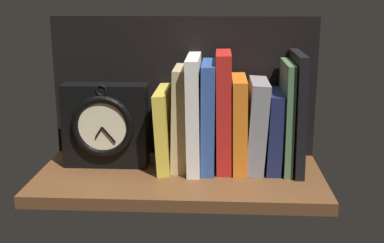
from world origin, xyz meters
The scene contains 13 objects.
ground_plane centered at (0.00, 0.00, -1.25)cm, with size 61.02×28.91×2.50cm, color brown.
back_panel centered at (0.00, 13.85, 16.22)cm, with size 61.02×1.20×32.43cm, color black.
book_yellow_seinlanguage centered at (-3.68, 4.77, 8.66)cm, with size 2.56×15.87×17.32cm, color gold.
book_tan_shortstories centered at (-0.45, 4.77, 11.08)cm, with size 3.30×12.61×22.15cm, color tan.
book_white_catcher centered at (2.87, 4.77, 12.26)cm, with size 2.74×16.97×24.52cm, color silver.
book_blue_modern centered at (5.97, 4.77, 11.63)cm, with size 2.86×15.25×23.26cm, color #2D4C8E.
book_red_requiem centered at (9.28, 4.77, 12.70)cm, with size 3.16×13.51×25.41cm, color red.
book_orange_pandolfini centered at (12.67, 4.77, 10.04)cm, with size 3.02×14.22×20.07cm, color orange.
book_gray_chess centered at (16.36, 4.77, 9.71)cm, with size 3.77×13.51×19.43cm, color gray.
book_navy_bierce centered at (20.07, 4.77, 8.55)cm, with size 3.04×13.54×17.09cm, color #192147.
book_green_romantic centered at (22.76, 4.77, 11.74)cm, with size 1.75×14.55×23.48cm, color #476B44.
book_black_skeptic centered at (24.90, 4.77, 12.72)cm, with size 1.92×16.43×25.44cm, color black.
framed_clock centered at (-16.66, 4.05, 9.30)cm, with size 18.40×7.05×18.80cm.
Camera 1 is at (8.16, -100.46, 38.17)cm, focal length 46.70 mm.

